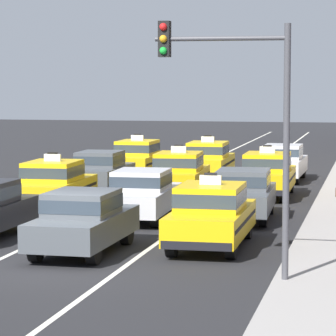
{
  "coord_description": "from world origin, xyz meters",
  "views": [
    {
      "loc": [
        7.29,
        -20.67,
        4.3
      ],
      "look_at": [
        0.19,
        11.2,
        1.3
      ],
      "focal_mm": 100.71,
      "sensor_mm": 36.0,
      "label": 1
    }
  ],
  "objects_px": {
    "sedan_center_second": "(142,193)",
    "sedan_right_fourth": "(283,161)",
    "taxi_center_third": "(179,173)",
    "taxi_left_fourth": "(138,158)",
    "traffic_light_pole": "(241,105)",
    "sedan_left_third": "(100,170)",
    "sedan_center_nearest": "(83,220)",
    "taxi_right_third": "(267,174)",
    "taxi_right_nearest": "(211,214)",
    "taxi_left_second": "(54,184)",
    "sedan_right_second": "(243,193)",
    "taxi_center_fourth": "(208,159)"
  },
  "relations": [
    {
      "from": "taxi_left_fourth",
      "to": "taxi_right_third",
      "type": "xyz_separation_m",
      "value": [
        6.58,
        -6.22,
        0.0
      ]
    },
    {
      "from": "sedan_center_second",
      "to": "sedan_right_fourth",
      "type": "bearing_deg",
      "value": 76.19
    },
    {
      "from": "traffic_light_pole",
      "to": "sedan_left_third",
      "type": "bearing_deg",
      "value": 116.35
    },
    {
      "from": "taxi_center_third",
      "to": "taxi_left_fourth",
      "type": "bearing_deg",
      "value": 116.33
    },
    {
      "from": "taxi_left_fourth",
      "to": "sedan_center_second",
      "type": "xyz_separation_m",
      "value": [
        3.45,
        -12.97,
        -0.03
      ]
    },
    {
      "from": "taxi_right_nearest",
      "to": "taxi_right_third",
      "type": "distance_m",
      "value": 11.05
    },
    {
      "from": "taxi_right_nearest",
      "to": "taxi_right_third",
      "type": "bearing_deg",
      "value": 89.01
    },
    {
      "from": "taxi_right_nearest",
      "to": "taxi_center_third",
      "type": "bearing_deg",
      "value": 106.21
    },
    {
      "from": "sedan_center_nearest",
      "to": "sedan_right_fourth",
      "type": "bearing_deg",
      "value": 80.19
    },
    {
      "from": "sedan_center_nearest",
      "to": "taxi_left_second",
      "type": "bearing_deg",
      "value": 114.61
    },
    {
      "from": "sedan_right_fourth",
      "to": "traffic_light_pole",
      "type": "height_order",
      "value": "traffic_light_pole"
    },
    {
      "from": "taxi_left_second",
      "to": "sedan_center_second",
      "type": "height_order",
      "value": "taxi_left_second"
    },
    {
      "from": "sedan_center_second",
      "to": "traffic_light_pole",
      "type": "height_order",
      "value": "traffic_light_pole"
    },
    {
      "from": "sedan_center_second",
      "to": "sedan_right_fourth",
      "type": "distance_m",
      "value": 13.06
    },
    {
      "from": "taxi_left_second",
      "to": "taxi_right_nearest",
      "type": "bearing_deg",
      "value": -42.76
    },
    {
      "from": "sedan_left_third",
      "to": "sedan_right_fourth",
      "type": "bearing_deg",
      "value": 39.79
    },
    {
      "from": "taxi_center_fourth",
      "to": "sedan_center_second",
      "type": "bearing_deg",
      "value": -89.23
    },
    {
      "from": "sedan_right_fourth",
      "to": "traffic_light_pole",
      "type": "xyz_separation_m",
      "value": [
        1.17,
        -21.23,
        2.97
      ]
    },
    {
      "from": "sedan_center_second",
      "to": "taxi_center_third",
      "type": "relative_size",
      "value": 0.93
    },
    {
      "from": "sedan_center_second",
      "to": "taxi_right_third",
      "type": "bearing_deg",
      "value": 65.16
    },
    {
      "from": "taxi_left_second",
      "to": "sedan_right_second",
      "type": "relative_size",
      "value": 1.05
    },
    {
      "from": "taxi_center_third",
      "to": "taxi_center_fourth",
      "type": "bearing_deg",
      "value": 90.23
    },
    {
      "from": "sedan_left_third",
      "to": "sedan_center_nearest",
      "type": "distance_m",
      "value": 13.39
    },
    {
      "from": "sedan_left_third",
      "to": "taxi_right_nearest",
      "type": "height_order",
      "value": "taxi_right_nearest"
    },
    {
      "from": "taxi_right_third",
      "to": "sedan_center_nearest",
      "type": "bearing_deg",
      "value": -104.32
    },
    {
      "from": "taxi_left_fourth",
      "to": "traffic_light_pole",
      "type": "bearing_deg",
      "value": -70.19
    },
    {
      "from": "taxi_center_fourth",
      "to": "taxi_center_third",
      "type": "bearing_deg",
      "value": -89.77
    },
    {
      "from": "taxi_left_second",
      "to": "traffic_light_pole",
      "type": "bearing_deg",
      "value": -52.64
    },
    {
      "from": "sedan_center_nearest",
      "to": "sedan_left_third",
      "type": "bearing_deg",
      "value": 104.8
    },
    {
      "from": "taxi_center_fourth",
      "to": "taxi_right_nearest",
      "type": "relative_size",
      "value": 1.0
    },
    {
      "from": "sedan_left_third",
      "to": "sedan_right_second",
      "type": "xyz_separation_m",
      "value": [
        6.56,
        -6.4,
        0.0
      ]
    },
    {
      "from": "sedan_center_second",
      "to": "sedan_right_fourth",
      "type": "height_order",
      "value": "same"
    },
    {
      "from": "taxi_left_fourth",
      "to": "sedan_center_nearest",
      "type": "relative_size",
      "value": 1.06
    },
    {
      "from": "taxi_right_nearest",
      "to": "sedan_right_second",
      "type": "relative_size",
      "value": 1.05
    },
    {
      "from": "taxi_left_second",
      "to": "sedan_right_second",
      "type": "distance_m",
      "value": 6.56
    },
    {
      "from": "sedan_right_fourth",
      "to": "traffic_light_pole",
      "type": "bearing_deg",
      "value": -86.84
    },
    {
      "from": "taxi_left_fourth",
      "to": "sedan_center_second",
      "type": "height_order",
      "value": "taxi_left_fourth"
    },
    {
      "from": "taxi_right_nearest",
      "to": "sedan_right_fourth",
      "type": "height_order",
      "value": "taxi_right_nearest"
    },
    {
      "from": "taxi_left_fourth",
      "to": "sedan_right_fourth",
      "type": "bearing_deg",
      "value": -2.44
    },
    {
      "from": "taxi_left_second",
      "to": "taxi_center_third",
      "type": "relative_size",
      "value": 0.99
    },
    {
      "from": "taxi_left_fourth",
      "to": "sedan_right_second",
      "type": "distance_m",
      "value": 13.82
    },
    {
      "from": "taxi_right_nearest",
      "to": "traffic_light_pole",
      "type": "xyz_separation_m",
      "value": [
        1.36,
        -4.24,
        2.94
      ]
    },
    {
      "from": "taxi_left_fourth",
      "to": "traffic_light_pole",
      "type": "relative_size",
      "value": 0.82
    },
    {
      "from": "taxi_left_fourth",
      "to": "sedan_right_second",
      "type": "bearing_deg",
      "value": -61.86
    },
    {
      "from": "sedan_center_nearest",
      "to": "sedan_center_second",
      "type": "height_order",
      "value": "same"
    },
    {
      "from": "taxi_left_second",
      "to": "taxi_right_nearest",
      "type": "distance_m",
      "value": 8.69
    },
    {
      "from": "taxi_right_third",
      "to": "traffic_light_pole",
      "type": "distance_m",
      "value": 15.61
    },
    {
      "from": "taxi_center_third",
      "to": "taxi_right_third",
      "type": "relative_size",
      "value": 1.01
    },
    {
      "from": "sedan_right_second",
      "to": "traffic_light_pole",
      "type": "bearing_deg",
      "value": -82.49
    },
    {
      "from": "taxi_left_second",
      "to": "traffic_light_pole",
      "type": "relative_size",
      "value": 0.83
    }
  ]
}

